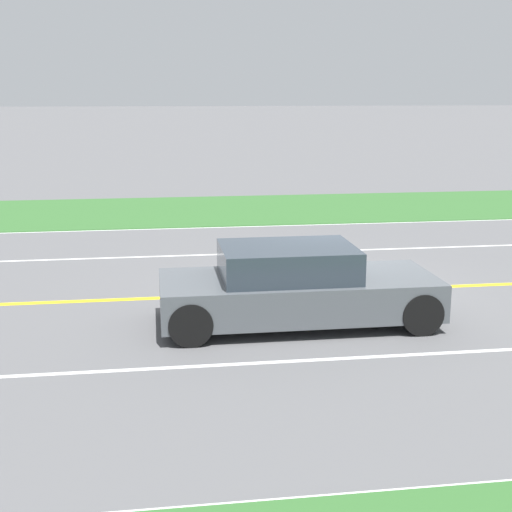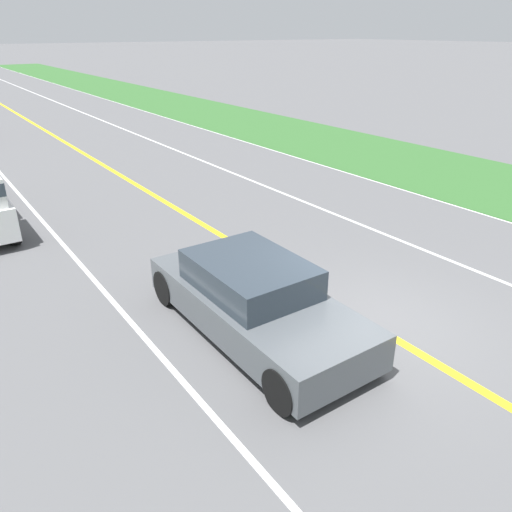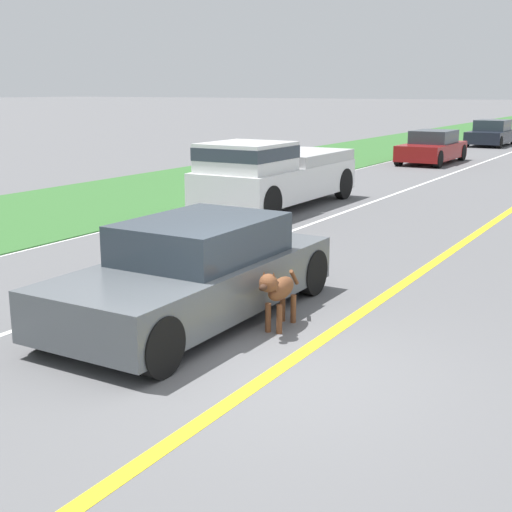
# 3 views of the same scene
# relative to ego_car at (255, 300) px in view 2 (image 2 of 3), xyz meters

# --- Properties ---
(ground_plane) EXTENTS (400.00, 400.00, 0.00)m
(ground_plane) POSITION_rel_ego_car_xyz_m (-1.82, 1.06, -0.62)
(ground_plane) COLOR #5B5B5E
(centre_divider_line) EXTENTS (0.18, 160.00, 0.01)m
(centre_divider_line) POSITION_rel_ego_car_xyz_m (-1.82, 1.06, -0.62)
(centre_divider_line) COLOR yellow
(centre_divider_line) RESTS_ON ground
(lane_dash_same_dir) EXTENTS (0.10, 160.00, 0.01)m
(lane_dash_same_dir) POSITION_rel_ego_car_xyz_m (1.68, 1.06, -0.62)
(lane_dash_same_dir) COLOR white
(lane_dash_same_dir) RESTS_ON ground
(lane_dash_oncoming) EXTENTS (0.10, 160.00, 0.01)m
(lane_dash_oncoming) POSITION_rel_ego_car_xyz_m (-5.32, 1.06, -0.62)
(lane_dash_oncoming) COLOR white
(lane_dash_oncoming) RESTS_ON ground
(ego_car) EXTENTS (1.87, 4.50, 1.32)m
(ego_car) POSITION_rel_ego_car_xyz_m (0.00, 0.00, 0.00)
(ego_car) COLOR #51565B
(ego_car) RESTS_ON ground
(dog) EXTENTS (0.32, 1.19, 0.83)m
(dog) POSITION_rel_ego_car_xyz_m (-1.17, -0.12, -0.11)
(dog) COLOR brown
(dog) RESTS_ON ground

